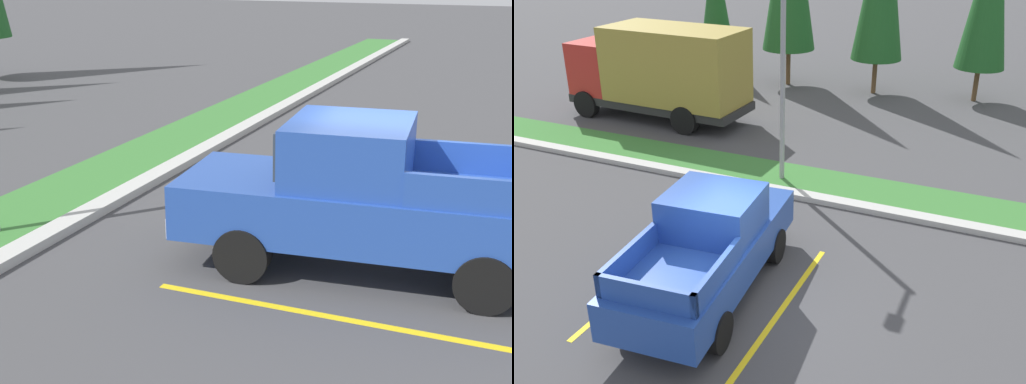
{
  "view_description": "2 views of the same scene",
  "coord_description": "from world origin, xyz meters",
  "views": [
    {
      "loc": [
        -9.95,
        -1.79,
        4.14
      ],
      "look_at": [
        -1.08,
        1.77,
        0.99
      ],
      "focal_mm": 49.9,
      "sensor_mm": 36.0,
      "label": 1
    },
    {
      "loc": [
        4.24,
        -8.3,
        6.89
      ],
      "look_at": [
        -0.64,
        2.51,
        1.28
      ],
      "focal_mm": 40.97,
      "sensor_mm": 36.0,
      "label": 2
    }
  ],
  "objects": [
    {
      "name": "parking_line_near",
      "position": [
        -2.45,
        0.17,
        0.0
      ],
      "size": [
        0.12,
        4.8,
        0.01
      ],
      "primitive_type": "cube",
      "color": "yellow",
      "rests_on": "ground"
    },
    {
      "name": "grass_median",
      "position": [
        0.0,
        6.1,
        0.03
      ],
      "size": [
        56.0,
        1.8,
        0.06
      ],
      "primitive_type": "cube",
      "color": "#387533",
      "rests_on": "ground"
    },
    {
      "name": "curb_strip",
      "position": [
        0.0,
        5.0,
        0.07
      ],
      "size": [
        56.0,
        0.4,
        0.15
      ],
      "primitive_type": "cube",
      "color": "#B2B2AD",
      "rests_on": "ground"
    },
    {
      "name": "parking_line_far",
      "position": [
        0.65,
        0.17,
        0.0
      ],
      "size": [
        0.12,
        4.8,
        0.01
      ],
      "primitive_type": "cube",
      "color": "yellow",
      "rests_on": "ground"
    },
    {
      "name": "ground_plane",
      "position": [
        0.0,
        0.0,
        0.0
      ],
      "size": [
        120.0,
        120.0,
        0.0
      ],
      "primitive_type": "plane",
      "color": "#424244"
    },
    {
      "name": "pickup_truck_main",
      "position": [
        -0.91,
        0.22,
        1.04
      ],
      "size": [
        2.37,
        5.38,
        2.1
      ],
      "color": "black",
      "rests_on": "ground"
    }
  ]
}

